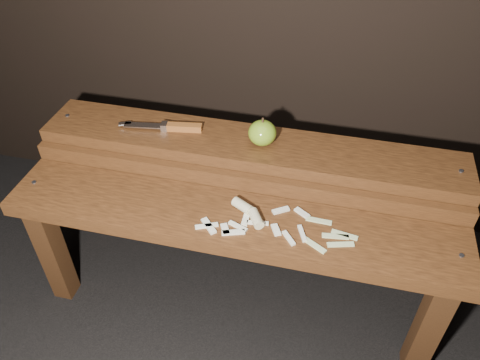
% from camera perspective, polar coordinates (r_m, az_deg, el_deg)
% --- Properties ---
extents(ground, '(60.00, 60.00, 0.00)m').
position_cam_1_polar(ground, '(1.55, -0.53, -14.17)').
color(ground, black).
extents(bench_front_tier, '(1.20, 0.20, 0.42)m').
position_cam_1_polar(bench_front_tier, '(1.24, -1.32, -6.96)').
color(bench_front_tier, '#351D0D').
rests_on(bench_front_tier, ground).
extents(bench_rear_tier, '(1.20, 0.21, 0.50)m').
position_cam_1_polar(bench_rear_tier, '(1.36, 1.04, 1.67)').
color(bench_rear_tier, '#351D0D').
rests_on(bench_rear_tier, ground).
extents(apple, '(0.08, 0.08, 0.08)m').
position_cam_1_polar(apple, '(1.28, 2.73, 5.76)').
color(apple, olive).
rests_on(apple, bench_rear_tier).
extents(knife, '(0.25, 0.06, 0.02)m').
position_cam_1_polar(knife, '(1.36, -8.07, 6.43)').
color(knife, brown).
rests_on(knife, bench_rear_tier).
extents(apple_scraps, '(0.40, 0.14, 0.03)m').
position_cam_1_polar(apple_scraps, '(1.18, 2.53, -4.83)').
color(apple_scraps, beige).
rests_on(apple_scraps, bench_front_tier).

